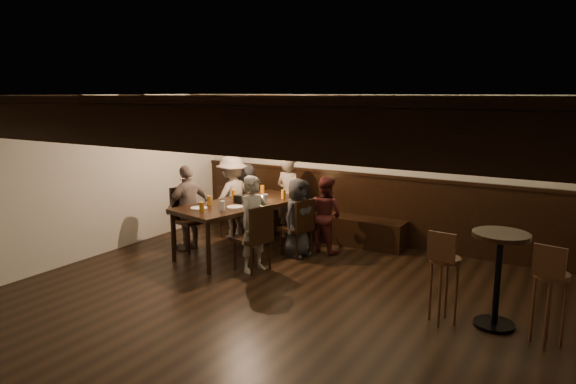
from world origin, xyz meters
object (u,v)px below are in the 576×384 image
Objects in this scene: bar_stool_left at (443,289)px; chair_right_near at (297,238)px; chair_right_far at (253,250)px; person_right_far at (254,224)px; chair_left_near at (234,222)px; person_bench_right at (325,214)px; person_bench_centre at (289,197)px; person_left_far at (188,207)px; person_right_near at (298,218)px; person_bench_left at (246,197)px; chair_left_far at (190,230)px; bar_stool_right at (548,307)px; person_left_near at (232,197)px; high_top_table at (499,266)px; dining_table at (242,207)px.

chair_right_near is at bearing 157.56° from bar_stool_left.
chair_right_near is 0.94× the size of chair_right_far.
chair_right_far is 0.38m from person_right_far.
chair_left_near is 1.71m from person_bench_right.
person_bench_right is at bearing 170.54° from person_bench_centre.
person_left_far is 1.75m from person_right_near.
person_right_far is (-0.19, -0.88, 0.07)m from person_right_near.
person_bench_left is 1.02× the size of person_bench_right.
chair_left_near is 0.90m from chair_left_far.
chair_left_far is 1.44m from chair_right_far.
person_right_near reaches higher than chair_right_near.
chair_left_near is 0.85× the size of bar_stool_right.
chair_right_far is at bearing 178.07° from person_right_near.
person_left_near is at bearing -178.14° from chair_left_far.
person_right_far reaches higher than high_top_table.
chair_left_near reaches higher than dining_table.
person_left_near is at bearing 90.00° from person_right_near.
chair_left_near is 0.94× the size of chair_right_far.
person_left_far reaches higher than dining_table.
bar_stool_left is (2.65, -0.32, -0.28)m from person_right_far.
chair_right_far is at bearing -32.02° from dining_table.
bar_stool_left is (4.12, -0.63, -0.28)m from person_left_far.
chair_right_far is at bearing 90.00° from person_right_far.
person_bench_centre reaches higher than bar_stool_right.
chair_left_far is at bearing 122.02° from chair_right_near.
dining_table is 2.16× the size of bar_stool_right.
person_bench_right is at bearing 105.26° from person_left_near.
person_right_far is at bearing -90.00° from chair_right_far.
person_bench_right reaches higher than bar_stool_left.
person_bench_right reaches higher than bar_stool_right.
person_bench_left reaches higher than chair_right_near.
chair_left_near is 1.77m from person_right_far.
person_bench_centre is 1.36× the size of bar_stool_right.
person_bench_left is (-0.69, 1.07, -0.12)m from dining_table.
chair_right_near is 0.63× the size of person_left_near.
person_bench_left is (-1.30, 1.66, 0.32)m from chair_right_far.
dining_table is 0.88m from person_right_near.
high_top_table reaches higher than dining_table.
chair_right_near is at bearing 32.06° from dining_table.
chair_right_near is 0.74× the size of person_right_near.
high_top_table reaches higher than chair_right_near.
person_right_far is at bearing -30.96° from dining_table.
person_right_near is at bearing 141.34° from person_bench_centre.
person_left_near reaches higher than person_right_far.
bar_stool_left is (2.22, -1.61, -0.20)m from person_bench_right.
bar_stool_left is at bearing -84.87° from chair_right_far.
chair_left_far is 0.95× the size of bar_stool_right.
chair_left_near is 0.63× the size of person_left_near.
chair_right_far is at bearing -174.93° from bar_stool_right.
person_left_far is at bearing -2.00° from chair_left_near.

